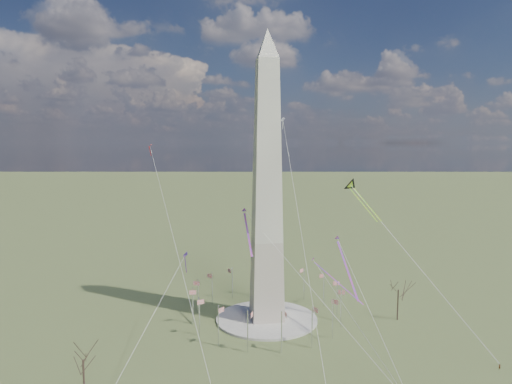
{
  "coord_description": "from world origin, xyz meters",
  "views": [
    {
      "loc": [
        -26.79,
        -154.37,
        62.74
      ],
      "look_at": [
        -3.85,
        0.0,
        45.97
      ],
      "focal_mm": 32.0,
      "sensor_mm": 36.0,
      "label": 1
    }
  ],
  "objects": [
    {
      "name": "person_east",
      "position": [
        58.16,
        -44.71,
        0.8
      ],
      "size": [
        0.63,
        0.46,
        1.6
      ],
      "primitive_type": "imported",
      "rotation": [
        0.0,
        0.0,
        3.29
      ],
      "color": "gray",
      "rests_on": "ground"
    },
    {
      "name": "kite_small_red",
      "position": [
        -42.43,
        40.41,
        60.98
      ],
      "size": [
        1.37,
        2.15,
        4.74
      ],
      "rotation": [
        0.0,
        0.0,
        2.65
      ],
      "color": "red",
      "rests_on": "ground"
    },
    {
      "name": "tree_far",
      "position": [
        -53.25,
        -41.96,
        10.19
      ],
      "size": [
        8.17,
        8.17,
        14.29
      ],
      "color": "#412E28",
      "rests_on": "ground"
    },
    {
      "name": "washington_monument",
      "position": [
        0.0,
        0.0,
        47.95
      ],
      "size": [
        15.56,
        15.56,
        100.0
      ],
      "color": "#B5AC98",
      "rests_on": "plaza"
    },
    {
      "name": "flagpole_ring",
      "position": [
        -0.0,
        -0.0,
        7.27
      ],
      "size": [
        54.4,
        54.4,
        13.0
      ],
      "color": "white",
      "rests_on": "ground"
    },
    {
      "name": "kite_diamond_purple",
      "position": [
        -28.36,
        10.77,
        21.17
      ],
      "size": [
        1.62,
        2.65,
        8.1
      ],
      "rotation": [
        0.0,
        0.0,
        2.91
      ],
      "color": "#3D1C7E",
      "rests_on": "ground"
    },
    {
      "name": "kite_streamer_right",
      "position": [
        22.86,
        -1.25,
        15.65
      ],
      "size": [
        15.51,
        14.97,
        13.96
      ],
      "rotation": [
        0.0,
        0.0,
        3.95
      ],
      "color": "#F42644",
      "rests_on": "ground"
    },
    {
      "name": "kite_streamer_mid",
      "position": [
        -7.13,
        -0.38,
        34.06
      ],
      "size": [
        1.81,
        19.34,
        13.28
      ],
      "rotation": [
        0.0,
        0.0,
        3.15
      ],
      "color": "#F42644",
      "rests_on": "ground"
    },
    {
      "name": "kite_small_white",
      "position": [
        13.57,
        39.11,
        72.39
      ],
      "size": [
        1.77,
        1.75,
        5.08
      ],
      "rotation": [
        0.0,
        0.0,
        3.09
      ],
      "color": "white",
      "rests_on": "ground"
    },
    {
      "name": "kite_delta_black",
      "position": [
        31.96,
        2.75,
        46.68
      ],
      "size": [
        9.64,
        17.07,
        13.96
      ],
      "rotation": [
        0.0,
        0.0,
        3.49
      ],
      "color": "black",
      "rests_on": "ground"
    },
    {
      "name": "kite_streamer_left",
      "position": [
        24.52,
        -10.14,
        24.15
      ],
      "size": [
        2.21,
        23.44,
        16.09
      ],
      "rotation": [
        0.0,
        0.0,
        3.11
      ],
      "color": "#F42644",
      "rests_on": "ground"
    },
    {
      "name": "ground",
      "position": [
        0.0,
        0.0,
        0.0
      ],
      "size": [
        2000.0,
        2000.0,
        0.0
      ],
      "primitive_type": "plane",
      "color": "#565E2F",
      "rests_on": "ground"
    },
    {
      "name": "tree_near",
      "position": [
        46.11,
        -6.84,
        11.85
      ],
      "size": [
        9.49,
        9.49,
        16.61
      ],
      "color": "#412E28",
      "rests_on": "ground"
    },
    {
      "name": "plaza",
      "position": [
        0.0,
        0.0,
        0.4
      ],
      "size": [
        36.0,
        36.0,
        0.8
      ],
      "primitive_type": "cylinder",
      "color": "#BBB9AB",
      "rests_on": "ground"
    }
  ]
}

